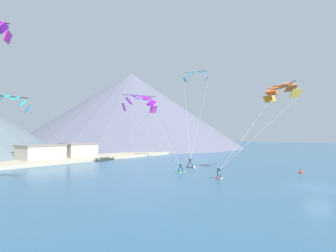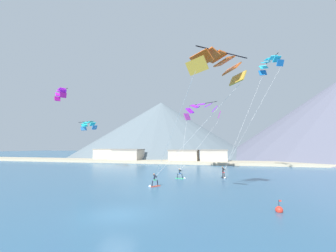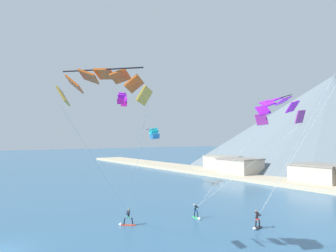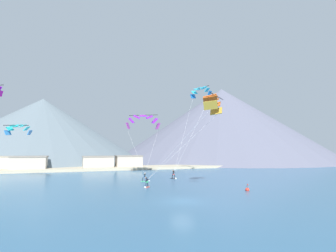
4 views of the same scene
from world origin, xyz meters
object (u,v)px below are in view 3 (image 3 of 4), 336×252
kitesurfer_near_trail (126,221)px  parafoil_kite_near_trail (104,84)px  parafoil_kite_mid_center (277,108)px  kitesurfer_near_lead (257,223)px  parafoil_kite_distant_high_outer (154,132)px  parafoil_kite_distant_low_drift (123,98)px  kitesurfer_mid_center (197,214)px

kitesurfer_near_trail → parafoil_kite_near_trail: (8.17, -6.01, 12.08)m
kitesurfer_near_trail → parafoil_kite_mid_center: 22.37m
kitesurfer_near_lead → parafoil_kite_mid_center: size_ratio=0.14×
parafoil_kite_near_trail → parafoil_kite_mid_center: (-4.02, 24.49, -0.19)m
parafoil_kite_distant_high_outer → parafoil_kite_distant_low_drift: parafoil_kite_distant_low_drift is taller
parafoil_kite_near_trail → kitesurfer_mid_center: bearing=114.6°
kitesurfer_mid_center → parafoil_kite_distant_high_outer: bearing=159.1°
parafoil_kite_near_trail → parafoil_kite_mid_center: 24.82m
parafoil_kite_mid_center → parafoil_kite_distant_high_outer: size_ratio=2.60×
parafoil_kite_near_trail → parafoil_kite_mid_center: size_ratio=0.96×
kitesurfer_near_lead → kitesurfer_near_trail: 12.77m
parafoil_kite_distant_low_drift → parafoil_kite_mid_center: bearing=13.3°
kitesurfer_mid_center → parafoil_kite_mid_center: parafoil_kite_mid_center is taller
kitesurfer_near_lead → kitesurfer_mid_center: (-6.30, -2.20, -0.14)m
parafoil_kite_distant_high_outer → parafoil_kite_distant_low_drift: bearing=-131.6°
parafoil_kite_near_trail → parafoil_kite_distant_high_outer: parafoil_kite_near_trail is taller
kitesurfer_mid_center → parafoil_kite_distant_low_drift: (-26.15, 4.28, 15.53)m
kitesurfer_mid_center → parafoil_kite_near_trail: size_ratio=0.15×
parafoil_kite_distant_high_outer → parafoil_kite_distant_low_drift: (-3.80, -4.27, 6.28)m
parafoil_kite_mid_center → parafoil_kite_distant_low_drift: bearing=-166.7°
kitesurfer_near_lead → parafoil_kite_mid_center: parafoil_kite_mid_center is taller
kitesurfer_near_trail → parafoil_kite_distant_high_outer: parafoil_kite_distant_high_outer is taller
parafoil_kite_mid_center → parafoil_kite_distant_low_drift: 29.32m
kitesurfer_near_trail → parafoil_kite_near_trail: size_ratio=0.14×
kitesurfer_mid_center → parafoil_kite_near_trail: parafoil_kite_near_trail is taller
kitesurfer_near_lead → kitesurfer_mid_center: kitesurfer_near_lead is taller
kitesurfer_near_trail → parafoil_kite_distant_high_outer: (-20.37, 16.07, 9.24)m
parafoil_kite_distant_high_outer → kitesurfer_near_lead: bearing=-12.5°
kitesurfer_mid_center → parafoil_kite_mid_center: bearing=78.9°
kitesurfer_mid_center → parafoil_kite_near_trail: (6.18, -13.53, 12.09)m
kitesurfer_near_lead → kitesurfer_near_trail: (-8.29, -9.72, -0.12)m
kitesurfer_near_trail → parafoil_kite_distant_low_drift: (-24.17, 11.80, 15.52)m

